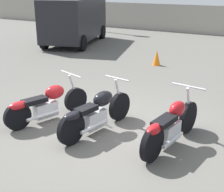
{
  "coord_description": "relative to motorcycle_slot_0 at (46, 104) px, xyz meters",
  "views": [
    {
      "loc": [
        3.08,
        -4.92,
        2.81
      ],
      "look_at": [
        0.0,
        0.21,
        0.65
      ],
      "focal_mm": 50.0,
      "sensor_mm": 36.0,
      "label": 1
    }
  ],
  "objects": [
    {
      "name": "parked_van",
      "position": [
        -5.13,
        7.8,
        0.81
      ],
      "size": [
        3.21,
        4.96,
        2.16
      ],
      "rotation": [
        0.0,
        0.0,
        0.31
      ],
      "color": "black",
      "rests_on": "ground_plane"
    },
    {
      "name": "motorcycle_slot_0",
      "position": [
        0.0,
        0.0,
        0.0
      ],
      "size": [
        0.9,
        1.95,
        0.94
      ],
      "rotation": [
        0.0,
        0.0,
        -0.3
      ],
      "color": "black",
      "rests_on": "ground_plane"
    },
    {
      "name": "motorcycle_slot_1",
      "position": [
        1.22,
        0.1,
        0.03
      ],
      "size": [
        0.63,
        2.04,
        0.99
      ],
      "rotation": [
        0.0,
        0.0,
        -0.15
      ],
      "color": "black",
      "rests_on": "ground_plane"
    },
    {
      "name": "traffic_cone_near",
      "position": [
        0.08,
        5.77,
        -0.12
      ],
      "size": [
        0.29,
        0.29,
        0.54
      ],
      "color": "orange",
      "rests_on": "ground_plane"
    },
    {
      "name": "motorcycle_slot_2",
      "position": [
        2.7,
        0.3,
        0.03
      ],
      "size": [
        0.67,
        2.02,
        1.0
      ],
      "rotation": [
        0.0,
        0.0,
        -0.12
      ],
      "color": "black",
      "rests_on": "ground_plane"
    },
    {
      "name": "ground_plane",
      "position": [
        1.32,
        0.32,
        -0.39
      ],
      "size": [
        60.0,
        60.0,
        0.0
      ],
      "primitive_type": "plane",
      "color": "#5B5954"
    }
  ]
}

